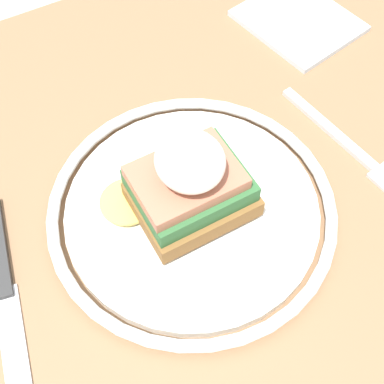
% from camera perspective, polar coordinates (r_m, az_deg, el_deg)
% --- Properties ---
extents(dining_table, '(0.97, 0.66, 0.76)m').
position_cam_1_polar(dining_table, '(0.58, 4.15, -8.80)').
color(dining_table, '#846042').
rests_on(dining_table, ground_plane).
extents(plate, '(0.24, 0.24, 0.02)m').
position_cam_1_polar(plate, '(0.45, 0.00, -1.88)').
color(plate, silver).
rests_on(plate, dining_table).
extents(sandwich, '(0.11, 0.09, 0.08)m').
position_cam_1_polar(sandwich, '(0.41, -0.33, 0.95)').
color(sandwich, brown).
rests_on(sandwich, plate).
extents(fork, '(0.04, 0.15, 0.00)m').
position_cam_1_polar(fork, '(0.51, 16.43, 4.71)').
color(fork, silver).
rests_on(fork, dining_table).
extents(knife, '(0.05, 0.19, 0.01)m').
position_cam_1_polar(knife, '(0.45, -19.36, -9.33)').
color(knife, '#2D2D2D').
rests_on(knife, dining_table).
extents(napkin, '(0.12, 0.13, 0.01)m').
position_cam_1_polar(napkin, '(0.62, 11.27, 17.47)').
color(napkin, silver).
rests_on(napkin, dining_table).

